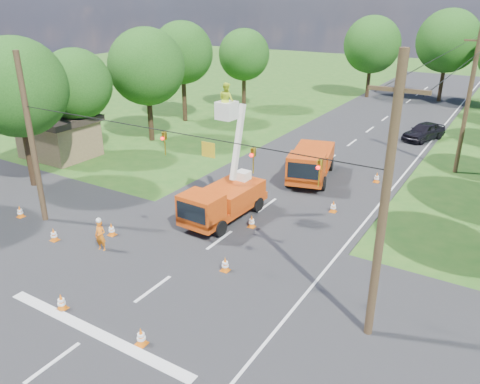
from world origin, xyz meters
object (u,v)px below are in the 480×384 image
Objects in this scene: pole_right_near at (384,205)px; shed at (59,136)px; traffic_cone_3 at (333,207)px; tree_left_b at (17,88)px; traffic_cone_0 at (61,302)px; tree_far_a at (372,45)px; pole_left at (32,141)px; traffic_cone_6 at (20,212)px; tree_left_e at (182,53)px; bucket_truck at (223,193)px; traffic_cone_2 at (252,221)px; ground_worker at (100,236)px; second_truck at (311,163)px; traffic_cone_1 at (141,337)px; pole_right_mid at (468,99)px; tree_left_f at (244,55)px; distant_car at (424,131)px; tree_left_c at (76,85)px; traffic_cone_8 at (225,264)px; tree_left_d at (147,67)px; tree_far_b at (448,41)px; traffic_cone_4 at (112,229)px; traffic_cone_5 at (54,235)px.

shed is at bearing 163.20° from pole_right_near.
traffic_cone_3 is 0.08× the size of tree_left_b.
traffic_cone_0 is 0.07× the size of tree_far_a.
traffic_cone_6 is at bearing -160.32° from pole_left.
tree_left_e reaches higher than tree_left_b.
traffic_cone_2 is at bearing 2.33° from bucket_truck.
traffic_cone_3 is at bearing 42.74° from ground_worker.
second_truck is 9.20× the size of traffic_cone_0.
pole_right_mid is (6.60, 24.76, 4.75)m from traffic_cone_1.
traffic_cone_2 is at bearing 146.92° from pole_right_near.
traffic_cone_2 is 0.08× the size of tree_left_e.
tree_left_e is at bearing -104.04° from tree_left_f.
tree_far_a reaches higher than distant_car.
tree_far_a is (5.93, 43.51, 5.83)m from traffic_cone_6.
shed is (-18.63, 2.87, 1.26)m from traffic_cone_2.
traffic_cone_6 is 0.07× the size of tree_far_a.
tree_left_e reaches higher than distant_car.
tree_left_f is at bearing 85.37° from tree_left_c.
ground_worker is at bearing -165.94° from traffic_cone_8.
tree_left_c reaches higher than traffic_cone_6.
bucket_truck is at bearing 30.08° from traffic_cone_6.
traffic_cone_8 is (1.16, -4.35, 0.00)m from traffic_cone_2.
tree_left_d is 29.73m from tree_far_a.
tree_far_b is (19.50, 36.00, 1.37)m from tree_left_c.
traffic_cone_4 is (-3.83, -4.55, -1.23)m from bucket_truck.
bucket_truck is 10.42× the size of traffic_cone_4.
traffic_cone_0 and traffic_cone_6 have the same top height.
pole_right_mid reaches higher than second_truck.
traffic_cone_4 is 14.33m from pole_right_near.
tree_left_e reaches higher than shed.
traffic_cone_0 is 31.22m from tree_left_e.
bucket_truck is at bearing -47.19° from tree_left_e.
shed is 8.85m from tree_left_d.
tree_left_c is (-21.36, -18.13, 4.67)m from distant_car.
tree_far_a reaches higher than pole_left.
pole_right_mid is 25.42m from tree_left_e.
distant_car is at bearing 97.63° from pole_right_near.
traffic_cone_6 is at bearing -50.27° from shed.
traffic_cone_4 is 6.02m from traffic_cone_6.
traffic_cone_1 is 33.22m from tree_left_e.
traffic_cone_1 is 1.00× the size of traffic_cone_2.
traffic_cone_6 is 0.09× the size of tree_left_c.
tree_left_c is 13.05m from tree_left_e.
pole_right_mid is at bearing -77.59° from tree_far_b.
traffic_cone_8 is 0.07× the size of pole_right_near.
bucket_truck is 40.42m from tree_far_b.
ground_worker is 7.69m from traffic_cone_2.
traffic_cone_5 is 0.07× the size of tree_far_a.
shed is 7.70m from tree_left_b.
tree_left_f is (3.20, 22.00, 4.07)m from shed.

